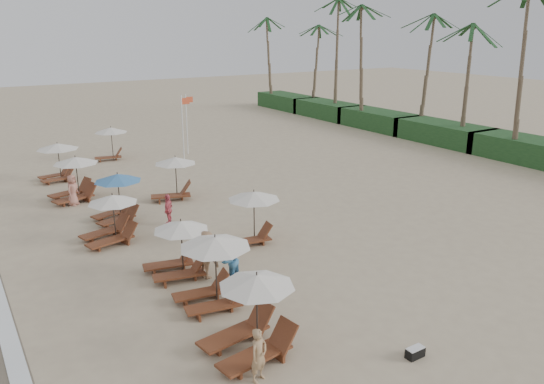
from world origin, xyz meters
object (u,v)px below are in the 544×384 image
beachgoer_mid_b (206,255)px  beachgoer_far_b (73,190)px  lounger_station_2 (176,249)px  lounger_station_5 (72,180)px  lounger_station_0 (248,320)px  duffel_bag (415,352)px  beachgoer_near (259,355)px  lounger_station_3 (108,220)px  flag_pole_near (183,129)px  beachgoer_far_a (168,209)px  lounger_station_6 (56,159)px  inland_station_0 (252,211)px  inland_station_1 (173,175)px  lounger_station_1 (211,270)px  lounger_station_4 (115,197)px  inland_station_2 (110,139)px  beachgoer_mid_a (230,260)px

beachgoer_mid_b → beachgoer_far_b: size_ratio=1.11×
lounger_station_2 → lounger_station_5: lounger_station_5 is taller
beachgoer_far_b → lounger_station_0: bearing=-133.4°
duffel_bag → beachgoer_near: bearing=161.0°
lounger_station_3 → flag_pole_near: size_ratio=0.54×
lounger_station_2 → beachgoer_far_a: size_ratio=1.66×
lounger_station_5 → lounger_station_6: bearing=89.2°
inland_station_0 → lounger_station_2: bearing=-163.0°
lounger_station_0 → inland_station_1: lounger_station_0 is taller
lounger_station_1 → lounger_station_3: lounger_station_1 is taller
lounger_station_1 → duffel_bag: size_ratio=4.70×
lounger_station_4 → inland_station_2: size_ratio=0.97×
lounger_station_2 → lounger_station_3: lounger_station_2 is taller
lounger_station_6 → beachgoer_far_b: size_ratio=1.56×
inland_station_1 → beachgoer_far_b: inland_station_1 is taller
lounger_station_6 → beachgoer_near: 22.82m
inland_station_1 → beachgoer_far_b: (-4.83, 1.75, -0.51)m
lounger_station_5 → beachgoer_mid_a: bearing=-78.9°
lounger_station_0 → beachgoer_mid_a: bearing=68.8°
inland_station_0 → inland_station_1: bearing=93.5°
lounger_station_4 → inland_station_1: 4.04m
lounger_station_3 → beachgoer_near: (0.60, -11.53, -0.23)m
inland_station_2 → lounger_station_6: bearing=-138.9°
inland_station_1 → duffel_bag: 17.23m
duffel_bag → lounger_station_2: bearing=113.1°
lounger_station_6 → duffel_bag: lounger_station_6 is taller
beachgoer_far_a → lounger_station_4: bearing=-92.9°
beachgoer_far_a → beachgoer_mid_b: bearing=32.4°
inland_station_1 → beachgoer_near: bearing=-104.4°
beachgoer_mid_b → inland_station_1: bearing=-30.5°
lounger_station_5 → beachgoer_far_a: 6.86m
lounger_station_0 → beachgoer_mid_a: (1.61, 4.15, -0.17)m
lounger_station_3 → beachgoer_far_b: bearing=91.7°
lounger_station_6 → beachgoer_far_a: 11.04m
lounger_station_0 → beachgoer_far_b: (-1.15, 16.27, -0.22)m
lounger_station_0 → beachgoer_mid_b: (1.07, 4.95, -0.13)m
lounger_station_5 → inland_station_0: (5.08, -10.19, 0.32)m
beachgoer_mid_a → beachgoer_far_a: bearing=-120.9°
inland_station_0 → beachgoer_mid_a: bearing=-132.4°
beachgoer_far_b → duffel_bag: size_ratio=2.95×
beachgoer_far_a → inland_station_1: bearing=-164.6°
lounger_station_0 → flag_pole_near: bearing=71.5°
lounger_station_1 → lounger_station_3: bearing=100.1°
lounger_station_3 → duffel_bag: lounger_station_3 is taller
lounger_station_3 → duffel_bag: size_ratio=4.69×
beachgoer_near → beachgoer_mid_a: (1.98, 5.38, 0.12)m
beachgoer_near → beachgoer_mid_a: 5.73m
inland_station_2 → duffel_bag: 28.00m
lounger_station_2 → lounger_station_3: bearing=104.8°
beachgoer_mid_b → duffel_bag: size_ratio=3.28×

